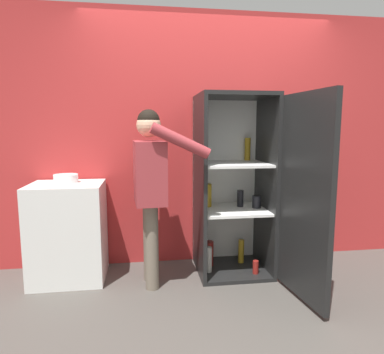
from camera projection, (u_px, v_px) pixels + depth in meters
ground_plane at (230, 302)px, 2.76m from camera, size 12.00×12.00×0.00m
wall_back at (208, 140)px, 3.54m from camera, size 7.00×0.06×2.55m
refrigerator at (245, 188)px, 3.19m from camera, size 0.81×1.32×1.70m
person at (151, 178)px, 2.95m from camera, size 0.64×0.60×1.55m
counter at (68, 232)px, 3.15m from camera, size 0.65×0.55×0.90m
bowl at (66, 178)px, 3.15m from camera, size 0.22×0.22×0.08m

